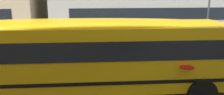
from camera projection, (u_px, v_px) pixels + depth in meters
The scene contains 4 objects.
ground_plane at pixel (137, 77), 10.10m from camera, with size 400.00×400.00×0.00m, color #4C4C4F.
sidewalk_far at pixel (115, 40), 18.14m from camera, with size 120.00×3.00×0.01m, color gray.
lane_centreline at pixel (137, 77), 10.10m from camera, with size 110.00×0.16×0.01m, color silver.
school_bus at pixel (85, 51), 7.95m from camera, with size 12.66×3.25×2.81m.
Camera 1 is at (-2.20, -9.32, 3.66)m, focal length 35.88 mm.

